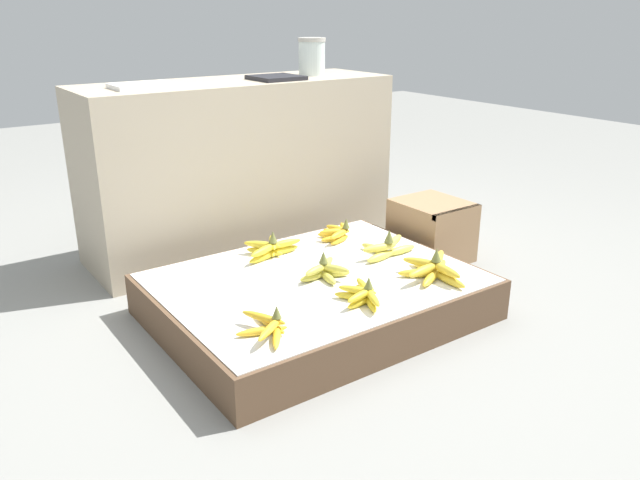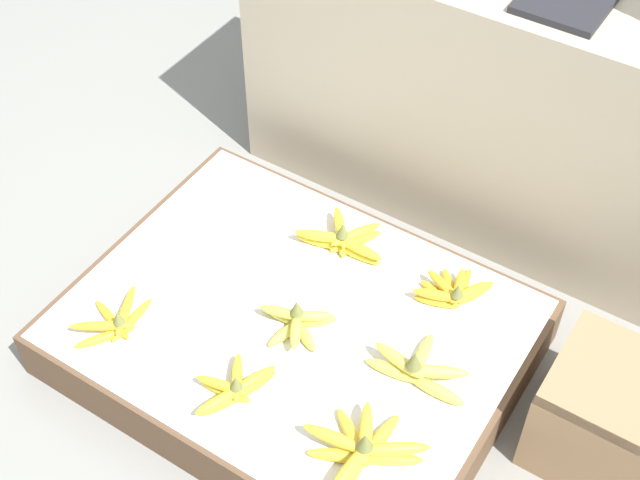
{
  "view_description": "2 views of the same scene",
  "coord_description": "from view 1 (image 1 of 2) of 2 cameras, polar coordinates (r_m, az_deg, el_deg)",
  "views": [
    {
      "loc": [
        -1.19,
        -1.71,
        1.07
      ],
      "look_at": [
        0.1,
        0.11,
        0.25
      ],
      "focal_mm": 35.0,
      "sensor_mm": 36.0,
      "label": 1
    },
    {
      "loc": [
        0.81,
        -1.14,
        1.95
      ],
      "look_at": [
        -0.01,
        0.13,
        0.33
      ],
      "focal_mm": 50.0,
      "sensor_mm": 36.0,
      "label": 2
    }
  ],
  "objects": [
    {
      "name": "wooden_crate",
      "position": [
        2.87,
        10.19,
        0.9
      ],
      "size": [
        0.28,
        0.31,
        0.27
      ],
      "color": "#997551",
      "rests_on": "ground_plane"
    },
    {
      "name": "banana_bunch_back_midright",
      "position": [
        2.64,
        1.62,
        0.66
      ],
      "size": [
        0.18,
        0.18,
        0.1
      ],
      "color": "gold",
      "rests_on": "display_platform"
    },
    {
      "name": "foam_tray_dark",
      "position": [
        2.88,
        -4.04,
        14.59
      ],
      "size": [
        0.21,
        0.21,
        0.02
      ],
      "color": "#232328",
      "rests_on": "back_vendor_table"
    },
    {
      "name": "glass_jar",
      "position": [
        3.07,
        -0.75,
        16.44
      ],
      "size": [
        0.13,
        0.13,
        0.17
      ],
      "color": "silver",
      "rests_on": "back_vendor_table"
    },
    {
      "name": "ground_plane",
      "position": [
        2.34,
        -0.37,
        -6.92
      ],
      "size": [
        10.0,
        10.0,
        0.0
      ],
      "primitive_type": "plane",
      "color": "gray"
    },
    {
      "name": "banana_bunch_middle_midleft",
      "position": [
        2.26,
        0.5,
        -2.77
      ],
      "size": [
        0.19,
        0.18,
        0.1
      ],
      "color": "gold",
      "rests_on": "display_platform"
    },
    {
      "name": "banana_bunch_front_midright",
      "position": [
        2.3,
        10.28,
        -2.61
      ],
      "size": [
        0.28,
        0.29,
        0.11
      ],
      "color": "gold",
      "rests_on": "display_platform"
    },
    {
      "name": "banana_bunch_front_midleft",
      "position": [
        2.08,
        3.98,
        -5.0
      ],
      "size": [
        0.15,
        0.22,
        0.09
      ],
      "color": "yellow",
      "rests_on": "display_platform"
    },
    {
      "name": "foam_tray_white",
      "position": [
        2.66,
        -15.96,
        13.42
      ],
      "size": [
        0.24,
        0.17,
        0.02
      ],
      "color": "white",
      "rests_on": "back_vendor_table"
    },
    {
      "name": "banana_bunch_front_left",
      "position": [
        1.89,
        -4.69,
        -7.85
      ],
      "size": [
        0.16,
        0.23,
        0.09
      ],
      "color": "gold",
      "rests_on": "display_platform"
    },
    {
      "name": "banana_bunch_back_midleft",
      "position": [
        2.47,
        -4.51,
        -0.73
      ],
      "size": [
        0.26,
        0.17,
        0.1
      ],
      "color": "yellow",
      "rests_on": "display_platform"
    },
    {
      "name": "back_vendor_table",
      "position": [
        2.94,
        -7.28,
        6.71
      ],
      "size": [
        1.43,
        0.46,
        0.78
      ],
      "color": "tan",
      "rests_on": "ground_plane"
    },
    {
      "name": "display_platform",
      "position": [
        2.31,
        -0.38,
        -5.18
      ],
      "size": [
        1.13,
        0.86,
        0.16
      ],
      "color": "brown",
      "rests_on": "ground_plane"
    },
    {
      "name": "banana_bunch_middle_midright",
      "position": [
        2.47,
        6.1,
        -0.7
      ],
      "size": [
        0.26,
        0.17,
        0.11
      ],
      "color": "#DBCC4C",
      "rests_on": "display_platform"
    }
  ]
}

